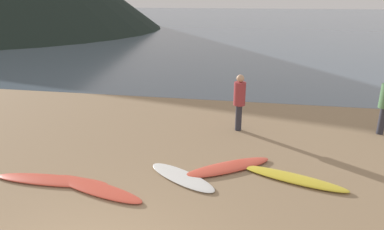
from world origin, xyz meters
name	(u,v)px	position (x,y,z in m)	size (l,w,h in m)	color
ground_plane	(195,102)	(0.00, 10.00, -0.10)	(120.00, 120.00, 0.20)	#997C5B
ocean_water	(245,19)	(0.00, 60.08, 0.00)	(140.00, 100.00, 0.01)	slate
surfboard_0	(51,180)	(-2.07, 2.98, 0.04)	(2.70, 0.49, 0.08)	#D84C38
surfboard_1	(96,188)	(-0.91, 2.82, 0.04)	(2.42, 0.49, 0.08)	#D84C38
surfboard_2	(182,177)	(0.82, 3.66, 0.03)	(1.93, 0.57, 0.07)	white
surfboard_3	(228,167)	(1.82, 4.32, 0.05)	(2.34, 0.55, 0.09)	#D84C38
surfboard_4	(293,178)	(3.34, 4.05, 0.05)	(2.42, 0.47, 0.10)	yellow
person_0	(239,98)	(1.91, 6.97, 1.04)	(0.36, 0.36, 1.77)	#2D2D38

